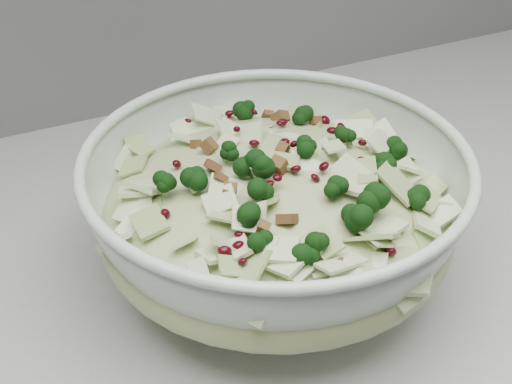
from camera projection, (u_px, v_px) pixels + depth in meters
mixing_bowl at (275, 215)px, 0.63m from camera, size 0.41×0.41×0.13m
salad at (276, 195)px, 0.61m from camera, size 0.42×0.42×0.13m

